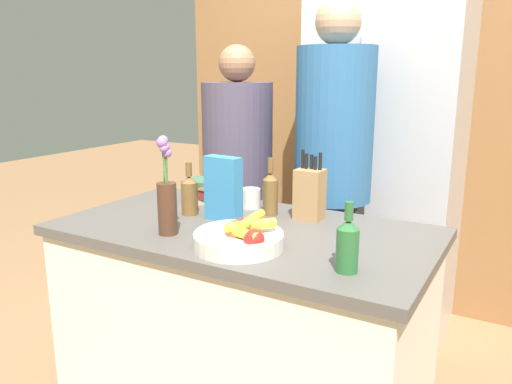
# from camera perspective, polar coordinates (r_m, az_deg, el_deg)

# --- Properties ---
(kitchen_island) EXTENTS (1.47, 0.80, 0.90)m
(kitchen_island) POSITION_cam_1_polar(r_m,az_deg,el_deg) (2.15, -1.38, -15.47)
(kitchen_island) COLOR silver
(kitchen_island) RESTS_ON ground_plane
(back_wall_wood) EXTENTS (2.67, 0.12, 2.60)m
(back_wall_wood) POSITION_cam_1_polar(r_m,az_deg,el_deg) (3.35, 12.98, 9.82)
(back_wall_wood) COLOR olive
(back_wall_wood) RESTS_ON ground_plane
(refrigerator) EXTENTS (0.81, 0.63, 2.02)m
(refrigerator) POSITION_cam_1_polar(r_m,az_deg,el_deg) (2.98, 14.49, 3.68)
(refrigerator) COLOR #B7B7BC
(refrigerator) RESTS_ON ground_plane
(fruit_bowl) EXTENTS (0.31, 0.31, 0.11)m
(fruit_bowl) POSITION_cam_1_polar(r_m,az_deg,el_deg) (1.72, -1.83, -5.11)
(fruit_bowl) COLOR silver
(fruit_bowl) RESTS_ON kitchen_island
(knife_block) EXTENTS (0.11, 0.09, 0.29)m
(knife_block) POSITION_cam_1_polar(r_m,az_deg,el_deg) (2.06, 6.15, -0.14)
(knife_block) COLOR #A87A4C
(knife_block) RESTS_ON kitchen_island
(flower_vase) EXTENTS (0.07, 0.07, 0.37)m
(flower_vase) POSITION_cam_1_polar(r_m,az_deg,el_deg) (1.88, -10.17, -0.39)
(flower_vase) COLOR #4C2D1E
(flower_vase) RESTS_ON kitchen_island
(cereal_box) EXTENTS (0.16, 0.07, 0.26)m
(cereal_box) POSITION_cam_1_polar(r_m,az_deg,el_deg) (2.03, -3.76, 0.37)
(cereal_box) COLOR teal
(cereal_box) RESTS_ON kitchen_island
(coffee_mug) EXTENTS (0.11, 0.10, 0.09)m
(coffee_mug) POSITION_cam_1_polar(r_m,az_deg,el_deg) (2.24, -0.65, -0.68)
(coffee_mug) COLOR silver
(coffee_mug) RESTS_ON kitchen_island
(book_stack) EXTENTS (0.21, 0.16, 0.11)m
(book_stack) POSITION_cam_1_polar(r_m,az_deg,el_deg) (2.35, -5.82, 0.22)
(book_stack) COLOR #B7A88E
(book_stack) RESTS_ON kitchen_island
(bottle_oil) EXTENTS (0.07, 0.07, 0.23)m
(bottle_oil) POSITION_cam_1_polar(r_m,az_deg,el_deg) (2.14, -7.61, -0.25)
(bottle_oil) COLOR brown
(bottle_oil) RESTS_ON kitchen_island
(bottle_vinegar) EXTENTS (0.07, 0.07, 0.25)m
(bottle_vinegar) POSITION_cam_1_polar(r_m,az_deg,el_deg) (2.11, 1.64, -0.07)
(bottle_vinegar) COLOR brown
(bottle_vinegar) RESTS_ON kitchen_island
(bottle_wine) EXTENTS (0.07, 0.07, 0.22)m
(bottle_wine) POSITION_cam_1_polar(r_m,az_deg,el_deg) (1.54, 10.42, -5.92)
(bottle_wine) COLOR #286633
(bottle_wine) RESTS_ON kitchen_island
(person_at_sink) EXTENTS (0.38, 0.38, 1.64)m
(person_at_sink) POSITION_cam_1_polar(r_m,az_deg,el_deg) (2.72, -2.08, 1.10)
(person_at_sink) COLOR #383842
(person_at_sink) RESTS_ON ground_plane
(person_in_blue) EXTENTS (0.38, 0.38, 1.83)m
(person_in_blue) POSITION_cam_1_polar(r_m,az_deg,el_deg) (2.48, 8.77, 2.45)
(person_in_blue) COLOR #383842
(person_in_blue) RESTS_ON ground_plane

